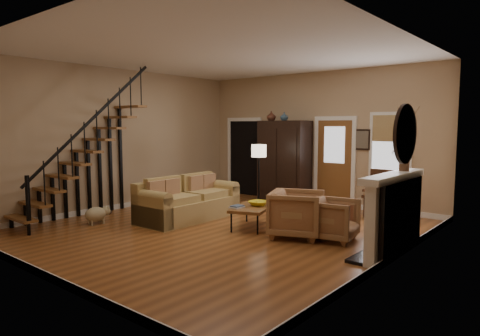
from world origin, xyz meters
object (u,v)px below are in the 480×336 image
Objects in this scene: armoire at (284,162)px; coffee_table at (252,217)px; armchair_right at (333,219)px; side_chair at (377,194)px; armchair_left at (297,214)px; floor_lamp at (259,177)px; sofa at (189,200)px.

coffee_table is at bearing -68.49° from armoire.
armchair_right is 2.34m from side_chair.
coffee_table is at bearing 86.88° from armchair_right.
side_chair is at bearing -5.88° from armchair_right.
coffee_table is 1.37× the size of armchair_right.
armchair_right is at bearing -86.11° from side_chair.
armoire is 3.77m from armchair_right.
armchair_left is at bearing -1.84° from coffee_table.
floor_lamp is at bearing 123.06° from coffee_table.
side_chair is at bearing -4.48° from armoire.
coffee_table is at bearing 8.73° from sofa.
floor_lamp is at bearing -159.25° from side_chair.
sofa is 2.20× the size of side_chair.
floor_lamp is at bearing 74.59° from sofa.
armoire reaches higher than coffee_table.
side_chair reaches higher than coffee_table.
armchair_left is 2.59m from side_chair.
armchair_left is at bearing 3.99° from sofa.
armchair_left is (1.04, -0.03, 0.21)m from coffee_table.
floor_lamp reaches higher than armchair_left.
armoire is 1.18m from floor_lamp.
side_chair is at bearing -32.90° from armchair_left.
armchair_right is (2.71, -2.53, -0.69)m from armoire.
armoire reaches higher than armchair_right.
sofa is 1.92m from floor_lamp.
side_chair reaches higher than armchair_left.
side_chair reaches higher than armchair_right.
armoire is 2.65× the size of armchair_right.
armchair_right is 0.78× the size of side_chair.
floor_lamp is at bearing 28.97° from armchair_left.
armoire is 3.07m from sofa.
armoire is 1.93× the size of coffee_table.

